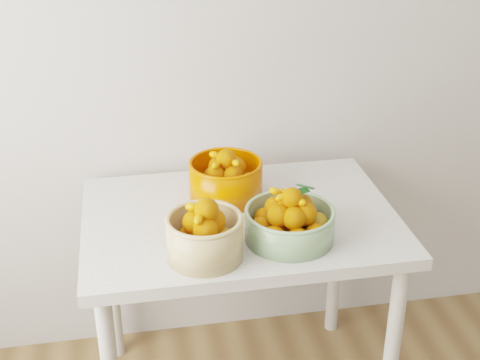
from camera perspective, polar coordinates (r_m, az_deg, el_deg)
The scene contains 4 objects.
table at distance 2.19m, azimuth -0.00°, elevation -5.17°, with size 1.00×0.70×0.75m.
bowl_cream at distance 1.90m, azimuth -3.00°, elevation -4.72°, with size 0.22×0.22×0.19m.
bowl_green at distance 1.99m, azimuth 4.26°, elevation -3.52°, with size 0.29×0.29×0.17m.
bowl_orange at distance 2.22m, azimuth -1.23°, elevation 0.12°, with size 0.32×0.32×0.18m.
Camera 1 is at (-0.78, -0.23, 1.81)m, focal length 50.00 mm.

